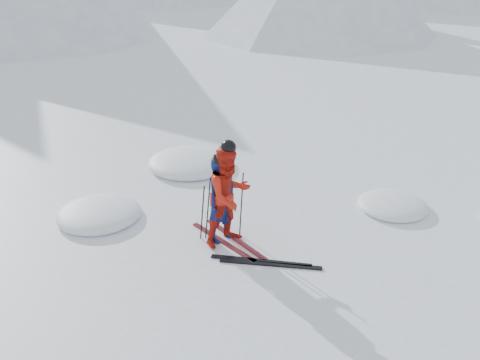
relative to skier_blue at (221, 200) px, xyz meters
name	(u,v)px	position (x,y,z in m)	size (l,w,h in m)	color
ground	(324,231)	(1.85, -0.49, -0.79)	(160.00, 160.00, 0.00)	white
skier_blue	(221,200)	(0.00, 0.00, 0.00)	(0.58, 0.38, 1.58)	#0C154C
skier_red	(229,196)	(0.10, -0.12, 0.12)	(0.88, 0.69, 1.82)	red
pole_blue_left	(202,213)	(-0.30, 0.15, -0.26)	(0.02, 0.02, 1.06)	black
pole_blue_right	(229,205)	(0.25, 0.25, -0.26)	(0.02, 0.02, 1.06)	black
pole_red_left	(208,208)	(-0.20, 0.13, -0.19)	(0.02, 0.02, 1.21)	black
pole_red_right	(241,204)	(0.40, 0.03, -0.19)	(0.02, 0.02, 1.21)	black
ski_worn_left	(223,242)	(-0.02, -0.12, -0.78)	(0.09, 1.70, 0.03)	black
ski_worn_right	(236,239)	(0.22, -0.12, -0.78)	(0.09, 1.70, 0.03)	black
ski_loose_a	(261,261)	(0.34, -0.94, -0.78)	(0.09, 1.70, 0.03)	black
ski_loose_b	(270,264)	(0.44, -1.09, -0.78)	(0.09, 1.70, 0.03)	black
snow_lumps	(218,188)	(0.71, 2.01, -0.79)	(8.50, 6.51, 0.44)	white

